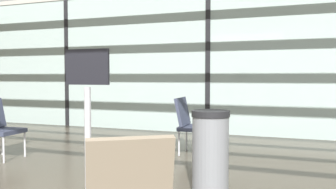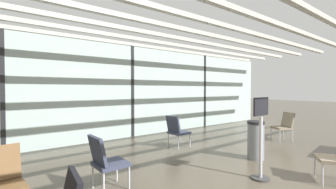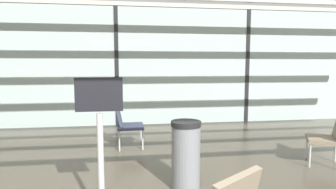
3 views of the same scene
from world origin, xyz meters
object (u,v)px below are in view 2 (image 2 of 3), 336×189
object	(u,v)px
lounge_chair_3	(177,129)
trash_bin	(256,140)
parked_airplane	(103,81)
lounge_chair_0	(284,125)
lounge_chair_1	(105,159)
info_sign	(261,141)
lounge_chair_2	(0,178)

from	to	relation	value
lounge_chair_3	trash_bin	size ratio (longest dim) A/B	1.01
parked_airplane	trash_bin	xyz separation A→B (m)	(-0.35, -9.76, -1.60)
lounge_chair_0	lounge_chair_1	world-z (taller)	same
lounge_chair_0	trash_bin	world-z (taller)	lounge_chair_0
lounge_chair_3	info_sign	bearing A→B (deg)	173.71
lounge_chair_0	lounge_chair_1	distance (m)	5.68
lounge_chair_0	trash_bin	size ratio (longest dim) A/B	1.01
lounge_chair_0	lounge_chair_2	world-z (taller)	same
lounge_chair_1	lounge_chair_0	bearing A→B (deg)	-92.67
lounge_chair_2	trash_bin	distance (m)	4.67
lounge_chair_1	lounge_chair_2	size ratio (longest dim) A/B	1.00
lounge_chair_3	trash_bin	bearing A→B (deg)	-159.29
lounge_chair_1	info_sign	world-z (taller)	info_sign
parked_airplane	lounge_chair_1	xyz separation A→B (m)	(-3.66, -9.20, -1.54)
lounge_chair_2	lounge_chair_3	distance (m)	4.05
lounge_chair_0	trash_bin	distance (m)	2.42
lounge_chair_0	trash_bin	xyz separation A→B (m)	(-2.37, -0.47, -0.06)
lounge_chair_1	lounge_chair_2	bearing A→B (deg)	85.64
lounge_chair_2	trash_bin	xyz separation A→B (m)	(4.62, -0.63, -0.06)
parked_airplane	info_sign	world-z (taller)	parked_airplane
parked_airplane	trash_bin	bearing A→B (deg)	-92.06
lounge_chair_0	lounge_chair_2	bearing A→B (deg)	-63.14
lounge_chair_0	info_sign	xyz separation A→B (m)	(-3.35, -1.15, 0.18)
parked_airplane	lounge_chair_1	bearing A→B (deg)	-111.70
lounge_chair_2	info_sign	xyz separation A→B (m)	(3.65, -1.30, 0.18)
info_sign	lounge_chair_3	bearing A→B (deg)	85.41
parked_airplane	lounge_chair_2	distance (m)	10.52
lounge_chair_0	trash_bin	bearing A→B (deg)	-50.59
lounge_chair_1	trash_bin	bearing A→B (deg)	-101.46
parked_airplane	lounge_chair_1	world-z (taller)	parked_airplane
parked_airplane	info_sign	size ratio (longest dim) A/B	8.47
parked_airplane	lounge_chair_3	distance (m)	8.13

